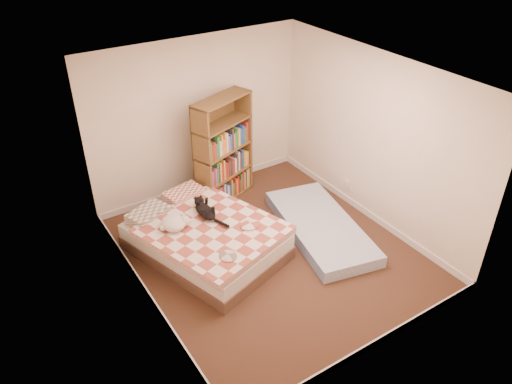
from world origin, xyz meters
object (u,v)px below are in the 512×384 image
black_cat (204,210)px  floor_mattress (320,227)px  bed (204,237)px  bookshelf (223,163)px  white_dog (175,223)px

black_cat → floor_mattress: bearing=-16.7°
bed → bookshelf: bearing=32.4°
bed → bookshelf: bookshelf is taller
bed → bookshelf: 1.46m
floor_mattress → black_cat: black_cat is taller
bookshelf → black_cat: 1.23m
bookshelf → white_dog: bearing=-163.0°
bed → floor_mattress: 1.70m
bookshelf → floor_mattress: size_ratio=0.84×
floor_mattress → white_dog: bearing=175.4°
black_cat → white_dog: bearing=-163.1°
floor_mattress → bookshelf: bearing=125.8°
floor_mattress → black_cat: 1.72m
white_dog → black_cat: bearing=-16.2°
white_dog → bookshelf: bearing=12.2°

